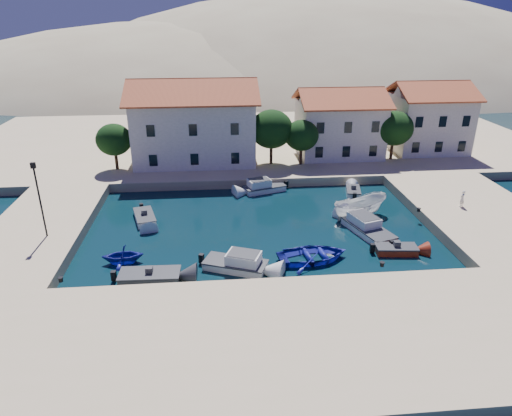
{
  "coord_description": "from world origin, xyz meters",
  "views": [
    {
      "loc": [
        -3.57,
        -26.6,
        17.73
      ],
      "look_at": [
        -0.24,
        9.84,
        2.0
      ],
      "focal_mm": 32.0,
      "sensor_mm": 36.0,
      "label": 1
    }
  ],
  "objects_px": {
    "boat_east": "(359,217)",
    "pedestrian": "(462,199)",
    "rowboat_south": "(313,260)",
    "cabin_cruiser_south": "(235,263)",
    "building_left": "(194,120)",
    "cabin_cruiser_east": "(368,228)",
    "building_right": "(428,115)",
    "building_mid": "(339,121)",
    "lamppost": "(38,193)"
  },
  "relations": [
    {
      "from": "boat_east",
      "to": "cabin_cruiser_east",
      "type": "bearing_deg",
      "value": 156.17
    },
    {
      "from": "cabin_cruiser_south",
      "to": "boat_east",
      "type": "relative_size",
      "value": 0.91
    },
    {
      "from": "boat_east",
      "to": "cabin_cruiser_south",
      "type": "bearing_deg",
      "value": 105.71
    },
    {
      "from": "building_mid",
      "to": "building_right",
      "type": "distance_m",
      "value": 12.04
    },
    {
      "from": "lamppost",
      "to": "building_mid",
      "type": "bearing_deg",
      "value": 35.45
    },
    {
      "from": "building_left",
      "to": "cabin_cruiser_east",
      "type": "distance_m",
      "value": 25.83
    },
    {
      "from": "cabin_cruiser_east",
      "to": "lamppost",
      "type": "bearing_deg",
      "value": 72.36
    },
    {
      "from": "building_left",
      "to": "building_mid",
      "type": "xyz_separation_m",
      "value": [
        18.0,
        1.0,
        -0.71
      ]
    },
    {
      "from": "building_mid",
      "to": "cabin_cruiser_south",
      "type": "relative_size",
      "value": 2.06
    },
    {
      "from": "lamppost",
      "to": "rowboat_south",
      "type": "bearing_deg",
      "value": -11.04
    },
    {
      "from": "pedestrian",
      "to": "building_mid",
      "type": "bearing_deg",
      "value": -102.72
    },
    {
      "from": "building_left",
      "to": "boat_east",
      "type": "bearing_deg",
      "value": -46.41
    },
    {
      "from": "building_left",
      "to": "rowboat_south",
      "type": "relative_size",
      "value": 2.66
    },
    {
      "from": "cabin_cruiser_south",
      "to": "pedestrian",
      "type": "bearing_deg",
      "value": 41.57
    },
    {
      "from": "building_right",
      "to": "lamppost",
      "type": "xyz_separation_m",
      "value": [
        -41.5,
        -22.0,
        -0.72
      ]
    },
    {
      "from": "lamppost",
      "to": "pedestrian",
      "type": "bearing_deg",
      "value": 4.35
    },
    {
      "from": "building_left",
      "to": "lamppost",
      "type": "relative_size",
      "value": 2.36
    },
    {
      "from": "building_left",
      "to": "pedestrian",
      "type": "xyz_separation_m",
      "value": [
        25.13,
        -17.21,
        -4.15
      ]
    },
    {
      "from": "cabin_cruiser_south",
      "to": "pedestrian",
      "type": "relative_size",
      "value": 3.23
    },
    {
      "from": "pedestrian",
      "to": "building_right",
      "type": "bearing_deg",
      "value": -138.32
    },
    {
      "from": "lamppost",
      "to": "rowboat_south",
      "type": "xyz_separation_m",
      "value": [
        21.15,
        -4.13,
        -4.75
      ]
    },
    {
      "from": "pedestrian",
      "to": "rowboat_south",
      "type": "bearing_deg",
      "value": -10.04
    },
    {
      "from": "building_mid",
      "to": "rowboat_south",
      "type": "relative_size",
      "value": 1.9
    },
    {
      "from": "building_left",
      "to": "cabin_cruiser_south",
      "type": "distance_m",
      "value": 25.75
    },
    {
      "from": "cabin_cruiser_south",
      "to": "building_right",
      "type": "bearing_deg",
      "value": 67.45
    },
    {
      "from": "cabin_cruiser_south",
      "to": "boat_east",
      "type": "distance_m",
      "value": 14.75
    },
    {
      "from": "building_right",
      "to": "boat_east",
      "type": "distance_m",
      "value": 24.0
    },
    {
      "from": "building_right",
      "to": "pedestrian",
      "type": "distance_m",
      "value": 20.16
    },
    {
      "from": "building_right",
      "to": "cabin_cruiser_south",
      "type": "distance_m",
      "value": 38.03
    },
    {
      "from": "lamppost",
      "to": "rowboat_south",
      "type": "height_order",
      "value": "lamppost"
    },
    {
      "from": "rowboat_south",
      "to": "boat_east",
      "type": "distance_m",
      "value": 9.75
    },
    {
      "from": "building_left",
      "to": "pedestrian",
      "type": "relative_size",
      "value": 9.31
    },
    {
      "from": "boat_east",
      "to": "rowboat_south",
      "type": "bearing_deg",
      "value": 122.53
    },
    {
      "from": "cabin_cruiser_south",
      "to": "rowboat_south",
      "type": "bearing_deg",
      "value": 29.28
    },
    {
      "from": "boat_east",
      "to": "pedestrian",
      "type": "bearing_deg",
      "value": -113.7
    },
    {
      "from": "boat_east",
      "to": "building_left",
      "type": "bearing_deg",
      "value": 24.38
    },
    {
      "from": "cabin_cruiser_south",
      "to": "cabin_cruiser_east",
      "type": "distance_m",
      "value": 12.78
    },
    {
      "from": "building_mid",
      "to": "cabin_cruiser_east",
      "type": "xyz_separation_m",
      "value": [
        -2.6,
        -21.0,
        -4.75
      ]
    },
    {
      "from": "building_left",
      "to": "rowboat_south",
      "type": "distance_m",
      "value": 26.65
    },
    {
      "from": "boat_east",
      "to": "pedestrian",
      "type": "xyz_separation_m",
      "value": [
        9.45,
        -0.74,
        1.79
      ]
    },
    {
      "from": "building_left",
      "to": "cabin_cruiser_east",
      "type": "height_order",
      "value": "building_left"
    },
    {
      "from": "building_mid",
      "to": "lamppost",
      "type": "xyz_separation_m",
      "value": [
        -29.5,
        -21.0,
        -0.47
      ]
    },
    {
      "from": "cabin_cruiser_south",
      "to": "boat_east",
      "type": "bearing_deg",
      "value": 56.82
    },
    {
      "from": "building_mid",
      "to": "rowboat_south",
      "type": "height_order",
      "value": "building_mid"
    },
    {
      "from": "lamppost",
      "to": "building_left",
      "type": "bearing_deg",
      "value": 60.1
    },
    {
      "from": "building_left",
      "to": "building_right",
      "type": "distance_m",
      "value": 30.07
    },
    {
      "from": "building_mid",
      "to": "boat_east",
      "type": "height_order",
      "value": "building_mid"
    },
    {
      "from": "lamppost",
      "to": "cabin_cruiser_east",
      "type": "relative_size",
      "value": 1.07
    },
    {
      "from": "building_right",
      "to": "lamppost",
      "type": "bearing_deg",
      "value": -152.07
    },
    {
      "from": "building_left",
      "to": "lamppost",
      "type": "distance_m",
      "value": 23.1
    }
  ]
}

